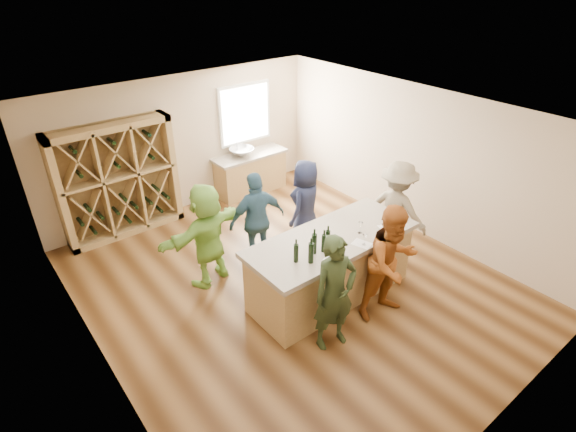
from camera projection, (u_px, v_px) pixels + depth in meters
floor at (291, 284)px, 7.53m from camera, size 6.00×7.00×0.10m
ceiling at (291, 116)px, 6.08m from camera, size 6.00×7.00×0.10m
wall_back at (183, 143)px, 9.21m from camera, size 6.00×0.10×2.80m
wall_front at (518, 346)px, 4.40m from camera, size 6.00×0.10×2.80m
wall_left at (85, 289)px, 5.16m from camera, size 0.10×7.00×2.80m
wall_right at (417, 160)px, 8.45m from camera, size 0.10×7.00×2.80m
window_frame at (245, 114)px, 9.79m from camera, size 1.30×0.06×1.30m
window_pane at (246, 114)px, 9.76m from camera, size 1.18×0.01×1.18m
wine_rack at (118, 181)px, 8.36m from camera, size 2.20×0.45×2.20m
back_counter_base at (251, 174)px, 10.21m from camera, size 1.60×0.58×0.86m
back_counter_top at (250, 155)px, 9.98m from camera, size 1.70×0.62×0.06m
sink at (242, 152)px, 9.81m from camera, size 0.54×0.54×0.19m
faucet at (237, 147)px, 9.91m from camera, size 0.02×0.02×0.30m
tasting_counter_base at (331, 268)px, 7.00m from camera, size 2.60×1.00×1.00m
tasting_counter_top at (332, 239)px, 6.73m from camera, size 2.72×1.12×0.08m
wine_bottle_a at (296, 253)px, 6.11m from camera, size 0.08×0.08×0.28m
wine_bottle_b at (311, 253)px, 6.08m from camera, size 0.09×0.09×0.31m
wine_bottle_c at (314, 244)px, 6.28m from camera, size 0.09×0.09×0.31m
wine_bottle_d at (324, 243)px, 6.32m from camera, size 0.08×0.08×0.27m
wine_bottle_e at (328, 239)px, 6.40m from camera, size 0.07×0.07×0.28m
wine_glass_a at (341, 251)px, 6.24m from camera, size 0.08×0.08×0.18m
wine_glass_b at (364, 240)px, 6.49m from camera, size 0.08×0.08×0.17m
wine_glass_c at (383, 229)px, 6.74m from camera, size 0.08×0.08×0.17m
wine_glass_d at (360, 228)px, 6.77m from camera, size 0.09×0.09×0.19m
tasting_menu_a at (334, 260)px, 6.21m from camera, size 0.25×0.30×0.00m
tasting_menu_b at (362, 244)px, 6.55m from camera, size 0.27×0.32×0.00m
tasting_menu_c at (389, 229)px, 6.90m from camera, size 0.33×0.38×0.00m
person_near_left at (335, 293)px, 5.91m from camera, size 0.71×0.57×1.73m
person_near_right at (392, 263)px, 6.44m from camera, size 0.95×0.61×1.82m
person_server at (396, 210)px, 7.83m from camera, size 0.79×1.24×1.78m
person_far_mid at (257, 220)px, 7.59m from camera, size 1.08×0.67×1.72m
person_far_right at (306, 204)px, 8.14m from camera, size 0.96×0.81×1.66m
person_far_left at (207, 235)px, 7.14m from camera, size 1.72×0.94×1.76m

